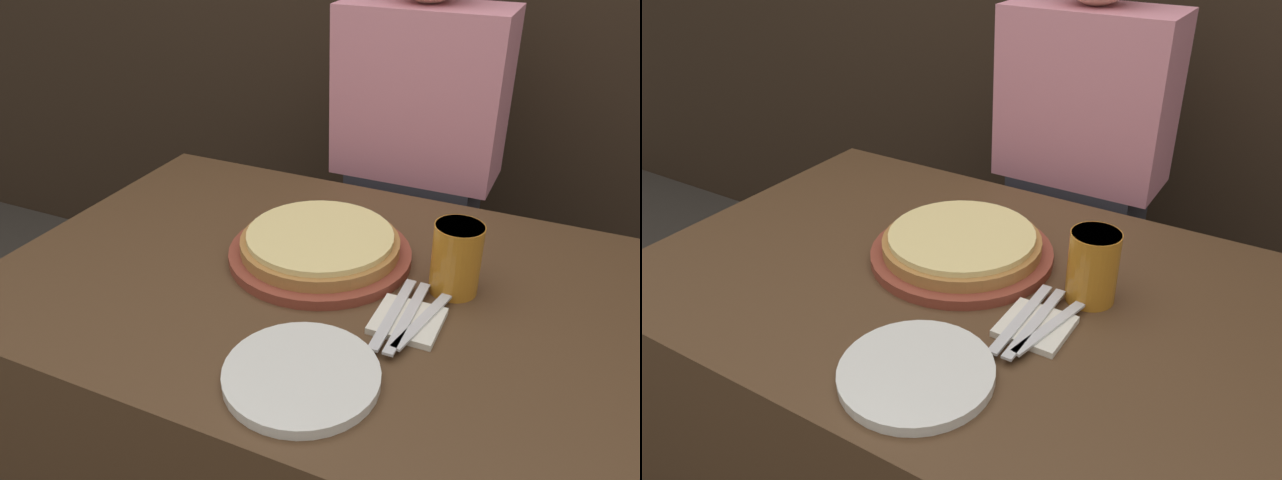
{
  "view_description": "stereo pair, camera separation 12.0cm",
  "coord_description": "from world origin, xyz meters",
  "views": [
    {
      "loc": [
        0.4,
        -0.89,
        1.35
      ],
      "look_at": [
        -0.04,
        0.07,
        0.75
      ],
      "focal_mm": 35.0,
      "sensor_mm": 36.0,
      "label": 1
    },
    {
      "loc": [
        0.5,
        -0.83,
        1.35
      ],
      "look_at": [
        -0.04,
        0.07,
        0.75
      ],
      "focal_mm": 35.0,
      "sensor_mm": 36.0,
      "label": 2
    }
  ],
  "objects": [
    {
      "name": "dining_table",
      "position": [
        0.0,
        0.0,
        0.36
      ],
      "size": [
        1.21,
        0.82,
        0.71
      ],
      "color": "#4C331E",
      "rests_on": "ground_plane"
    },
    {
      "name": "pizza_on_board",
      "position": [
        -0.04,
        0.07,
        0.74
      ],
      "size": [
        0.36,
        0.36,
        0.06
      ],
      "color": "brown",
      "rests_on": "dining_table"
    },
    {
      "name": "beer_glass",
      "position": [
        0.23,
        0.06,
        0.78
      ],
      "size": [
        0.09,
        0.09,
        0.13
      ],
      "color": "#B7701E",
      "rests_on": "dining_table"
    },
    {
      "name": "dinner_plate",
      "position": [
        0.08,
        -0.26,
        0.72
      ],
      "size": [
        0.23,
        0.23,
        0.02
      ],
      "color": "silver",
      "rests_on": "dining_table"
    },
    {
      "name": "napkin_stack",
      "position": [
        0.18,
        -0.07,
        0.72
      ],
      "size": [
        0.11,
        0.11,
        0.01
      ],
      "color": "silver",
      "rests_on": "dining_table"
    },
    {
      "name": "fork",
      "position": [
        0.16,
        -0.07,
        0.73
      ],
      "size": [
        0.02,
        0.21,
        0.0
      ],
      "color": "silver",
      "rests_on": "napkin_stack"
    },
    {
      "name": "dinner_knife",
      "position": [
        0.18,
        -0.07,
        0.73
      ],
      "size": [
        0.02,
        0.21,
        0.0
      ],
      "color": "silver",
      "rests_on": "napkin_stack"
    },
    {
      "name": "spoon",
      "position": [
        0.21,
        -0.07,
        0.73
      ],
      "size": [
        0.05,
        0.18,
        0.0
      ],
      "color": "silver",
      "rests_on": "napkin_stack"
    },
    {
      "name": "diner_person",
      "position": [
        -0.01,
        0.6,
        0.64
      ],
      "size": [
        0.41,
        0.2,
        1.3
      ],
      "color": "#33333D",
      "rests_on": "ground_plane"
    }
  ]
}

